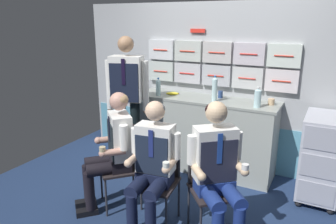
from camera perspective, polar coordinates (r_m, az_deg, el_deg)
name	(u,v)px	position (r m, az deg, el deg)	size (l,w,h in m)	color
ground	(178,214)	(3.51, 1.71, -17.61)	(4.80, 4.80, 0.04)	navy
galley_bulkhead	(223,88)	(4.29, 9.84, 4.30)	(4.20, 0.14, 2.15)	#A4A8AC
galley_counter	(203,134)	(4.24, 6.25, -3.89)	(1.86, 0.53, 0.97)	#9CA39C
service_trolley	(321,156)	(3.87, 25.58, -7.03)	(0.40, 0.65, 0.96)	black
folding_chair_left	(128,159)	(3.44, -7.04, -8.33)	(0.57, 0.57, 0.83)	#2D2D33
crew_member_left	(112,146)	(3.35, -9.84, -6.05)	(0.63, 0.64, 1.24)	black
folding_chair_right	(159,171)	(3.17, -1.65, -10.45)	(0.45, 0.45, 0.83)	#2D2D33
crew_member_right	(152,163)	(2.96, -2.84, -8.98)	(0.49, 0.63, 1.23)	black
folding_chair_by_counter	(210,178)	(3.06, 7.54, -11.58)	(0.56, 0.56, 0.83)	#2D2D33
crew_member_by_counter	(218,167)	(2.85, 8.82, -9.70)	(0.64, 0.67, 1.27)	black
crew_member_standing	(127,93)	(4.00, -7.24, 3.35)	(0.53, 0.35, 1.74)	black
water_bottle_short	(158,87)	(4.20, -1.73, 4.43)	(0.06, 0.06, 0.24)	#ADD8E0
water_bottle_clear	(258,98)	(3.76, 15.65, 2.45)	(0.08, 0.08, 0.24)	silver
water_bottle_blue_cap	(215,89)	(3.92, 8.31, 4.04)	(0.07, 0.07, 0.32)	silver
coffee_cup_white	(220,94)	(4.13, 9.29, 3.13)	(0.06, 0.06, 0.09)	navy
coffee_cup_spare	(271,102)	(3.93, 17.88, 1.78)	(0.08, 0.08, 0.07)	tan
snack_banana	(173,93)	(4.24, 0.81, 3.31)	(0.17, 0.10, 0.04)	yellow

